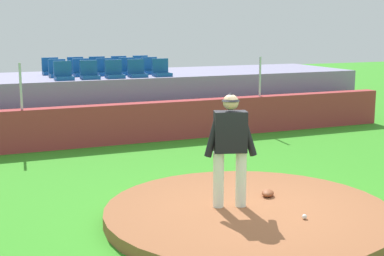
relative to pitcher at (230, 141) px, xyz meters
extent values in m
plane|color=#338E20|center=(0.25, -0.18, -1.25)|extent=(60.00, 60.00, 0.00)
cylinder|color=#945736|center=(0.25, -0.18, -1.16)|extent=(4.56, 4.56, 0.20)
cylinder|color=silver|center=(-0.17, 0.05, -0.61)|extent=(0.17, 0.17, 0.89)
cylinder|color=silver|center=(0.17, -0.05, -0.61)|extent=(0.17, 0.17, 0.89)
cube|color=black|center=(0.00, 0.00, 0.15)|extent=(0.56, 0.40, 0.64)
cylinder|color=black|center=(-0.25, 0.08, 0.11)|extent=(0.31, 0.19, 0.72)
cylinder|color=black|center=(0.25, -0.08, 0.11)|extent=(0.34, 0.21, 0.72)
sphere|color=tan|center=(0.00, 0.00, 0.61)|extent=(0.25, 0.25, 0.25)
cone|color=black|center=(0.00, 0.00, 0.70)|extent=(0.35, 0.35, 0.14)
sphere|color=white|center=(0.76, -0.97, -1.02)|extent=(0.07, 0.07, 0.07)
ellipsoid|color=brown|center=(0.84, 0.23, -1.00)|extent=(0.34, 0.36, 0.11)
cube|color=#A53537|center=(0.25, 6.29, -0.74)|extent=(15.89, 0.40, 1.03)
cylinder|color=silver|center=(-2.41, 6.29, 0.34)|extent=(0.06, 0.06, 1.13)
cylinder|color=silver|center=(4.15, 6.29, 0.34)|extent=(0.06, 0.06, 1.13)
cube|color=gray|center=(0.25, 8.87, -0.46)|extent=(15.84, 3.59, 1.59)
cube|color=#154F8E|center=(-1.14, 7.53, 0.38)|extent=(0.48, 0.44, 0.10)
cube|color=#154F8E|center=(-1.14, 7.71, 0.63)|extent=(0.48, 0.08, 0.40)
cube|color=#154F8E|center=(-0.44, 7.54, 0.38)|extent=(0.48, 0.44, 0.10)
cube|color=#154F8E|center=(-0.44, 7.72, 0.63)|extent=(0.48, 0.08, 0.40)
cube|color=#154F8E|center=(0.26, 7.52, 0.38)|extent=(0.48, 0.44, 0.10)
cube|color=#154F8E|center=(0.26, 7.70, 0.63)|extent=(0.48, 0.08, 0.40)
cube|color=#154F8E|center=(0.93, 7.55, 0.38)|extent=(0.48, 0.44, 0.10)
cube|color=#154F8E|center=(0.93, 7.73, 0.63)|extent=(0.48, 0.08, 0.40)
cube|color=#154F8E|center=(1.66, 7.54, 0.38)|extent=(0.48, 0.44, 0.10)
cube|color=#154F8E|center=(1.66, 7.72, 0.63)|extent=(0.48, 0.08, 0.40)
cube|color=#154F8E|center=(-1.13, 8.43, 0.38)|extent=(0.48, 0.44, 0.10)
cube|color=#154F8E|center=(-1.13, 8.61, 0.63)|extent=(0.48, 0.08, 0.40)
cube|color=#154F8E|center=(-0.44, 8.45, 0.38)|extent=(0.48, 0.44, 0.10)
cube|color=#154F8E|center=(-0.44, 8.63, 0.63)|extent=(0.48, 0.08, 0.40)
cube|color=#154F8E|center=(0.23, 8.42, 0.38)|extent=(0.48, 0.44, 0.10)
cube|color=#154F8E|center=(0.23, 8.60, 0.63)|extent=(0.48, 0.08, 0.40)
cube|color=#154F8E|center=(0.93, 8.44, 0.38)|extent=(0.48, 0.44, 0.10)
cube|color=#154F8E|center=(0.93, 8.62, 0.63)|extent=(0.48, 0.08, 0.40)
cube|color=#154F8E|center=(1.62, 8.40, 0.38)|extent=(0.48, 0.44, 0.10)
cube|color=#154F8E|center=(1.62, 8.58, 0.63)|extent=(0.48, 0.08, 0.40)
cube|color=#154F8E|center=(-1.18, 9.34, 0.38)|extent=(0.48, 0.44, 0.10)
cube|color=#154F8E|center=(-1.18, 9.52, 0.63)|extent=(0.48, 0.08, 0.40)
cube|color=#154F8E|center=(-0.43, 9.33, 0.38)|extent=(0.48, 0.44, 0.10)
cube|color=#154F8E|center=(-0.43, 9.51, 0.63)|extent=(0.48, 0.08, 0.40)
cube|color=#154F8E|center=(0.24, 9.32, 0.38)|extent=(0.48, 0.44, 0.10)
cube|color=#154F8E|center=(0.24, 9.50, 0.63)|extent=(0.48, 0.08, 0.40)
cube|color=#154F8E|center=(0.93, 9.31, 0.38)|extent=(0.48, 0.44, 0.10)
cube|color=#154F8E|center=(0.93, 9.49, 0.63)|extent=(0.48, 0.08, 0.40)
cube|color=#154F8E|center=(1.64, 9.34, 0.38)|extent=(0.48, 0.44, 0.10)
cube|color=#154F8E|center=(1.64, 9.52, 0.63)|extent=(0.48, 0.08, 0.40)
camera|label=1|loc=(-3.93, -7.66, 1.78)|focal=52.77mm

